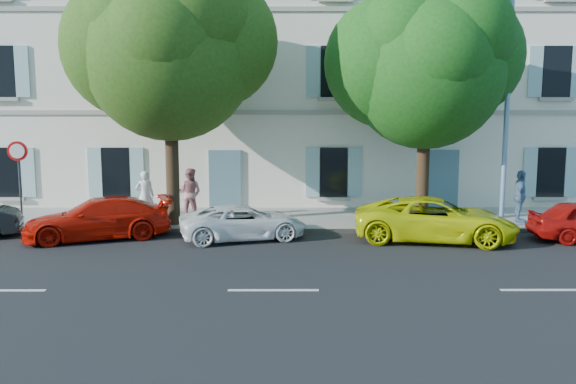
{
  "coord_description": "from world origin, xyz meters",
  "views": [
    {
      "loc": [
        0.29,
        -15.93,
        3.74
      ],
      "look_at": [
        0.34,
        2.0,
        1.4
      ],
      "focal_mm": 35.0,
      "sensor_mm": 36.0,
      "label": 1
    }
  ],
  "objects_px": {
    "car_red_coupe": "(98,219)",
    "pedestrian_b": "(190,193)",
    "pedestrian_a": "(145,196)",
    "car_yellow_supercar": "(435,219)",
    "street_lamp": "(510,88)",
    "road_sign": "(18,165)",
    "car_white_coupe": "(243,222)",
    "tree_right": "(426,71)",
    "tree_left": "(169,56)",
    "pedestrian_c": "(520,196)"
  },
  "relations": [
    {
      "from": "road_sign",
      "to": "pedestrian_c",
      "type": "xyz_separation_m",
      "value": [
        17.09,
        0.6,
        -1.15
      ]
    },
    {
      "from": "tree_left",
      "to": "pedestrian_b",
      "type": "distance_m",
      "value": 4.92
    },
    {
      "from": "car_yellow_supercar",
      "to": "street_lamp",
      "type": "relative_size",
      "value": 0.6
    },
    {
      "from": "pedestrian_b",
      "to": "tree_right",
      "type": "bearing_deg",
      "value": -173.68
    },
    {
      "from": "car_white_coupe",
      "to": "street_lamp",
      "type": "height_order",
      "value": "street_lamp"
    },
    {
      "from": "tree_left",
      "to": "street_lamp",
      "type": "relative_size",
      "value": 1.09
    },
    {
      "from": "tree_right",
      "to": "pedestrian_c",
      "type": "xyz_separation_m",
      "value": [
        3.47,
        0.21,
        -4.26
      ]
    },
    {
      "from": "car_red_coupe",
      "to": "car_yellow_supercar",
      "type": "distance_m",
      "value": 10.48
    },
    {
      "from": "car_yellow_supercar",
      "to": "tree_right",
      "type": "relative_size",
      "value": 0.6
    },
    {
      "from": "road_sign",
      "to": "pedestrian_c",
      "type": "distance_m",
      "value": 17.13
    },
    {
      "from": "car_white_coupe",
      "to": "car_yellow_supercar",
      "type": "height_order",
      "value": "car_yellow_supercar"
    },
    {
      "from": "road_sign",
      "to": "street_lamp",
      "type": "bearing_deg",
      "value": -1.11
    },
    {
      "from": "car_red_coupe",
      "to": "car_white_coupe",
      "type": "height_order",
      "value": "car_red_coupe"
    },
    {
      "from": "tree_right",
      "to": "pedestrian_a",
      "type": "bearing_deg",
      "value": 176.22
    },
    {
      "from": "pedestrian_a",
      "to": "car_yellow_supercar",
      "type": "bearing_deg",
      "value": 151.25
    },
    {
      "from": "road_sign",
      "to": "car_white_coupe",
      "type": "bearing_deg",
      "value": -10.91
    },
    {
      "from": "street_lamp",
      "to": "pedestrian_c",
      "type": "xyz_separation_m",
      "value": [
        0.91,
        0.91,
        -3.66
      ]
    },
    {
      "from": "tree_left",
      "to": "pedestrian_c",
      "type": "height_order",
      "value": "tree_left"
    },
    {
      "from": "car_red_coupe",
      "to": "pedestrian_b",
      "type": "bearing_deg",
      "value": 120.94
    },
    {
      "from": "car_white_coupe",
      "to": "pedestrian_b",
      "type": "bearing_deg",
      "value": 20.49
    },
    {
      "from": "road_sign",
      "to": "street_lamp",
      "type": "height_order",
      "value": "street_lamp"
    },
    {
      "from": "pedestrian_c",
      "to": "pedestrian_b",
      "type": "bearing_deg",
      "value": 99.21
    },
    {
      "from": "tree_right",
      "to": "pedestrian_a",
      "type": "distance_m",
      "value": 10.61
    },
    {
      "from": "car_yellow_supercar",
      "to": "road_sign",
      "type": "xyz_separation_m",
      "value": [
        -13.53,
        1.72,
        1.53
      ]
    },
    {
      "from": "car_red_coupe",
      "to": "tree_right",
      "type": "distance_m",
      "value": 11.69
    },
    {
      "from": "street_lamp",
      "to": "pedestrian_b",
      "type": "xyz_separation_m",
      "value": [
        -10.74,
        1.84,
        -3.66
      ]
    },
    {
      "from": "car_red_coupe",
      "to": "car_white_coupe",
      "type": "distance_m",
      "value": 4.56
    },
    {
      "from": "pedestrian_a",
      "to": "pedestrian_b",
      "type": "relative_size",
      "value": 0.97
    },
    {
      "from": "car_red_coupe",
      "to": "road_sign",
      "type": "relative_size",
      "value": 1.55
    },
    {
      "from": "car_white_coupe",
      "to": "tree_right",
      "type": "distance_m",
      "value": 7.9
    },
    {
      "from": "street_lamp",
      "to": "pedestrian_c",
      "type": "distance_m",
      "value": 3.88
    },
    {
      "from": "road_sign",
      "to": "pedestrian_c",
      "type": "height_order",
      "value": "road_sign"
    },
    {
      "from": "car_red_coupe",
      "to": "tree_left",
      "type": "bearing_deg",
      "value": 110.16
    },
    {
      "from": "street_lamp",
      "to": "pedestrian_c",
      "type": "height_order",
      "value": "street_lamp"
    },
    {
      "from": "car_yellow_supercar",
      "to": "pedestrian_a",
      "type": "height_order",
      "value": "pedestrian_a"
    },
    {
      "from": "tree_left",
      "to": "pedestrian_a",
      "type": "height_order",
      "value": "tree_left"
    },
    {
      "from": "tree_left",
      "to": "tree_right",
      "type": "distance_m",
      "value": 8.56
    },
    {
      "from": "street_lamp",
      "to": "road_sign",
      "type": "bearing_deg",
      "value": 178.89
    },
    {
      "from": "car_yellow_supercar",
      "to": "car_white_coupe",
      "type": "bearing_deg",
      "value": 98.4
    },
    {
      "from": "street_lamp",
      "to": "pedestrian_b",
      "type": "height_order",
      "value": "street_lamp"
    },
    {
      "from": "tree_left",
      "to": "street_lamp",
      "type": "height_order",
      "value": "tree_left"
    },
    {
      "from": "pedestrian_b",
      "to": "pedestrian_c",
      "type": "xyz_separation_m",
      "value": [
        11.65,
        -0.93,
        -0.0
      ]
    },
    {
      "from": "street_lamp",
      "to": "pedestrian_a",
      "type": "height_order",
      "value": "street_lamp"
    },
    {
      "from": "pedestrian_a",
      "to": "pedestrian_b",
      "type": "xyz_separation_m",
      "value": [
        1.51,
        0.51,
        0.03
      ]
    },
    {
      "from": "tree_right",
      "to": "pedestrian_b",
      "type": "bearing_deg",
      "value": 172.02
    },
    {
      "from": "car_red_coupe",
      "to": "tree_right",
      "type": "height_order",
      "value": "tree_right"
    },
    {
      "from": "car_white_coupe",
      "to": "pedestrian_c",
      "type": "relative_size",
      "value": 2.15
    },
    {
      "from": "tree_right",
      "to": "street_lamp",
      "type": "bearing_deg",
      "value": -15.18
    },
    {
      "from": "pedestrian_a",
      "to": "pedestrian_c",
      "type": "relative_size",
      "value": 0.97
    },
    {
      "from": "car_yellow_supercar",
      "to": "tree_left",
      "type": "height_order",
      "value": "tree_left"
    }
  ]
}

